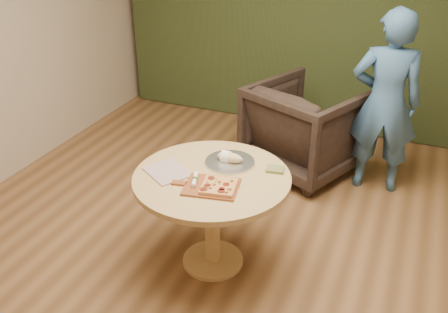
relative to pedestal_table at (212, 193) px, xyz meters
The scene contains 12 objects.
room_shell 0.82m from the pedestal_table, 42.30° to the right, with size 5.04×6.04×2.84m.
curtain 2.87m from the pedestal_table, 86.79° to the left, with size 4.80×0.14×2.78m, color #263116.
pedestal_table is the anchor object (origin of this frame).
pizza_paddle 0.21m from the pedestal_table, 71.00° to the right, with size 0.47×0.34×0.01m.
flatbread_pizza 0.25m from the pedestal_table, 52.47° to the right, with size 0.26×0.26×0.04m.
cutlery_roll 0.23m from the pedestal_table, 115.21° to the right, with size 0.09×0.19×0.03m.
newspaper 0.34m from the pedestal_table, 165.85° to the right, with size 0.30×0.25×0.01m, color silver.
serving_tray 0.27m from the pedestal_table, 78.03° to the left, with size 0.36×0.36×0.02m.
bread_roll 0.29m from the pedestal_table, 80.30° to the left, with size 0.19×0.09×0.09m.
green_packet 0.47m from the pedestal_table, 31.81° to the left, with size 0.12×0.10×0.02m, color brown.
armchair 1.70m from the pedestal_table, 81.16° to the left, with size 0.94×0.88×0.97m, color black.
person_standing 1.88m from the pedestal_table, 59.23° to the left, with size 0.61×0.40×1.67m, color #3B6593.
Camera 1 is at (1.05, -2.55, 2.47)m, focal length 40.00 mm.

